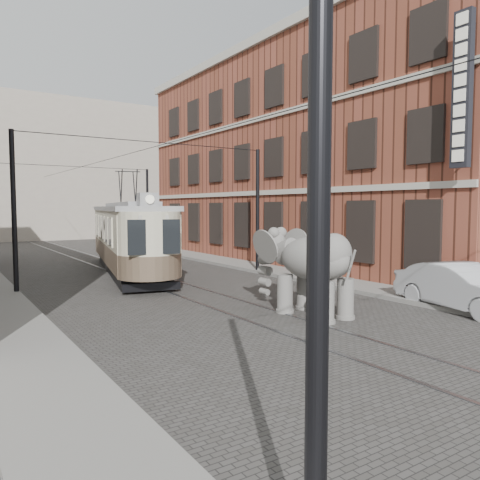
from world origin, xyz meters
TOP-DOWN VIEW (x-y plane):
  - ground at (0.00, 0.00)m, footprint 120.00×120.00m
  - tram_rails at (0.00, 0.00)m, footprint 1.54×80.00m
  - sidewalk_right at (6.00, 0.00)m, footprint 2.00×60.00m
  - sidewalk_left at (-6.50, 0.00)m, footprint 2.00×60.00m
  - brick_building at (11.00, 9.00)m, footprint 8.00×26.00m
  - distant_block at (0.00, 40.00)m, footprint 28.00×10.00m
  - catenary at (-0.20, 5.00)m, footprint 11.00×30.20m
  - tram at (0.01, 9.69)m, footprint 5.28×12.89m
  - elephant at (1.32, -2.37)m, footprint 2.65×4.41m
  - parked_car at (5.60, -4.41)m, footprint 2.36×4.68m

SIDE VIEW (x-z plane):
  - ground at x=0.00m, z-range 0.00..0.00m
  - tram_rails at x=0.00m, z-range 0.00..0.02m
  - sidewalk_right at x=6.00m, z-range 0.00..0.15m
  - sidewalk_left at x=-6.50m, z-range 0.00..0.15m
  - parked_car at x=5.60m, z-range 0.00..1.47m
  - elephant at x=1.32m, z-range 0.00..2.60m
  - tram at x=0.01m, z-range 0.00..5.01m
  - catenary at x=-0.20m, z-range 0.00..6.00m
  - brick_building at x=11.00m, z-range 0.00..12.00m
  - distant_block at x=0.00m, z-range 0.00..14.00m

